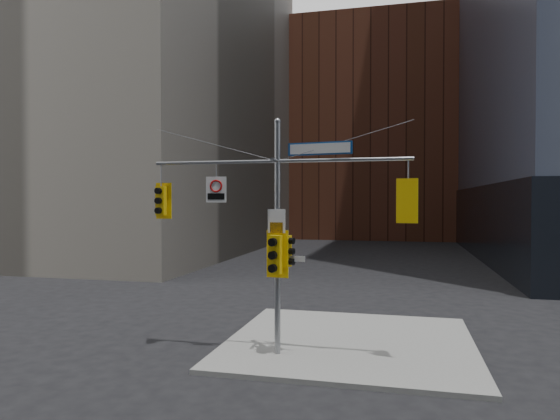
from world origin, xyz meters
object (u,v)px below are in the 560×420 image
at_px(traffic_light_west_arm, 161,201).
at_px(traffic_light_east_arm, 408,201).
at_px(traffic_light_pole_front, 275,255).
at_px(regulatory_sign_arm, 216,189).
at_px(signal_assembly, 277,213).
at_px(traffic_light_pole_side, 288,251).
at_px(street_sign_blade, 320,148).

xyz_separation_m(traffic_light_west_arm, traffic_light_east_arm, (7.69, -0.01, -0.00)).
relative_size(traffic_light_pole_front, regulatory_sign_arm, 1.78).
bearing_deg(traffic_light_pole_front, traffic_light_east_arm, 10.31).
xyz_separation_m(signal_assembly, traffic_light_pole_side, (0.32, -0.00, -1.14)).
distance_m(signal_assembly, street_sign_blade, 2.32).
relative_size(traffic_light_pole_side, regulatory_sign_arm, 1.17).
height_order(traffic_light_west_arm, traffic_light_pole_side, traffic_light_west_arm).
height_order(traffic_light_west_arm, traffic_light_pole_front, traffic_light_west_arm).
bearing_deg(traffic_light_pole_front, traffic_light_west_arm, -177.80).
xyz_separation_m(traffic_light_west_arm, street_sign_blade, (5.15, -0.01, 1.55)).
distance_m(street_sign_blade, regulatory_sign_arm, 3.46).
xyz_separation_m(traffic_light_pole_side, regulatory_sign_arm, (-2.28, -0.02, 1.90)).
distance_m(signal_assembly, traffic_light_pole_side, 1.18).
relative_size(traffic_light_east_arm, traffic_light_pole_front, 0.88).
bearing_deg(signal_assembly, regulatory_sign_arm, -179.41).
height_order(traffic_light_west_arm, street_sign_blade, street_sign_blade).
bearing_deg(traffic_light_west_arm, traffic_light_pole_front, 0.11).
bearing_deg(traffic_light_east_arm, street_sign_blade, 9.89).
distance_m(traffic_light_east_arm, traffic_light_pole_side, 3.83).
bearing_deg(traffic_light_west_arm, traffic_light_east_arm, 4.16).
distance_m(traffic_light_pole_front, street_sign_blade, 3.42).
bearing_deg(traffic_light_west_arm, traffic_light_pole_side, 4.04).
bearing_deg(traffic_light_east_arm, signal_assembly, 9.96).
xyz_separation_m(signal_assembly, street_sign_blade, (1.29, 0.00, 1.93)).
xyz_separation_m(traffic_light_west_arm, traffic_light_pole_front, (3.86, -0.28, -1.60)).
height_order(signal_assembly, traffic_light_east_arm, signal_assembly).
distance_m(signal_assembly, traffic_light_west_arm, 3.87).
xyz_separation_m(traffic_light_east_arm, regulatory_sign_arm, (-5.80, -0.02, 0.38)).
height_order(traffic_light_east_arm, street_sign_blade, street_sign_blade).
bearing_deg(traffic_light_pole_side, street_sign_blade, -75.64).
bearing_deg(traffic_light_east_arm, traffic_light_pole_front, 13.93).
relative_size(traffic_light_pole_side, traffic_light_pole_front, 0.66).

